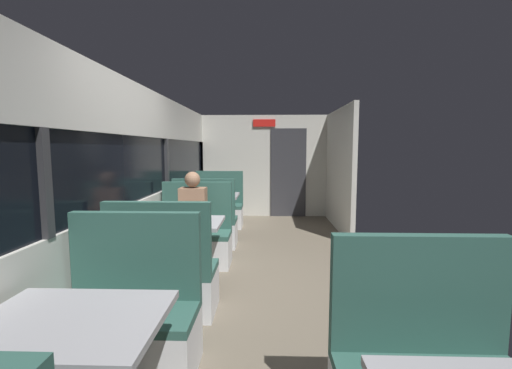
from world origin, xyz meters
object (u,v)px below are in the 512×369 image
(bench_far_window_facing_end, at_px, (206,226))
(bench_mid_window_facing_entry, at_px, (195,240))
(bench_far_window_facing_entry, at_px, (219,210))
(seated_passenger, at_px, (194,226))
(coffee_cup_primary, at_px, (223,193))
(dining_table_near_window, at_px, (70,338))
(bench_near_window_facing_entry, at_px, (129,325))
(dining_table_mid_window, at_px, (182,230))
(dining_table_far_window, at_px, (213,200))
(bench_mid_window_facing_end, at_px, (164,280))

(bench_far_window_facing_end, bearing_deg, bench_mid_window_facing_entry, -90.00)
(bench_far_window_facing_entry, xyz_separation_m, seated_passenger, (0.00, -2.29, 0.21))
(seated_passenger, xyz_separation_m, coffee_cup_primary, (0.21, 1.42, 0.25))
(dining_table_near_window, bearing_deg, seated_passenger, 90.00)
(dining_table_near_window, height_order, bench_far_window_facing_end, bench_far_window_facing_end)
(bench_near_window_facing_entry, bearing_deg, bench_far_window_facing_entry, 90.00)
(dining_table_mid_window, xyz_separation_m, seated_passenger, (0.00, 0.63, -0.10))
(bench_mid_window_facing_entry, bearing_deg, bench_near_window_facing_entry, -90.00)
(bench_near_window_facing_entry, xyz_separation_m, seated_passenger, (0.00, 2.15, 0.21))
(dining_table_near_window, xyz_separation_m, seated_passenger, (0.00, 2.85, -0.10))
(bench_near_window_facing_entry, xyz_separation_m, bench_far_window_facing_end, (0.00, 3.04, 0.00))
(dining_table_mid_window, relative_size, dining_table_far_window, 1.00)
(dining_table_far_window, relative_size, bench_far_window_facing_entry, 0.82)
(bench_near_window_facing_entry, xyz_separation_m, coffee_cup_primary, (0.21, 3.57, 0.46))
(bench_mid_window_facing_end, height_order, bench_far_window_facing_end, same)
(seated_passenger, bearing_deg, bench_far_window_facing_end, 90.00)
(coffee_cup_primary, bearing_deg, dining_table_mid_window, -95.88)
(bench_mid_window_facing_entry, bearing_deg, bench_far_window_facing_end, 90.00)
(bench_mid_window_facing_end, xyz_separation_m, coffee_cup_primary, (0.21, 2.75, 0.46))
(bench_mid_window_facing_entry, height_order, bench_far_window_facing_end, same)
(bench_far_window_facing_end, bearing_deg, bench_far_window_facing_entry, 90.00)
(dining_table_near_window, height_order, seated_passenger, seated_passenger)
(dining_table_near_window, relative_size, bench_far_window_facing_end, 0.82)
(dining_table_near_window, distance_m, dining_table_far_window, 4.44)
(dining_table_mid_window, distance_m, bench_mid_window_facing_entry, 0.77)
(bench_near_window_facing_entry, height_order, seated_passenger, seated_passenger)
(dining_table_mid_window, distance_m, seated_passenger, 0.64)
(bench_far_window_facing_entry, bearing_deg, bench_far_window_facing_end, -90.00)
(bench_far_window_facing_entry, distance_m, coffee_cup_primary, 1.00)
(bench_near_window_facing_entry, height_order, coffee_cup_primary, bench_near_window_facing_entry)
(dining_table_near_window, height_order, bench_mid_window_facing_end, bench_mid_window_facing_end)
(dining_table_mid_window, xyz_separation_m, bench_far_window_facing_entry, (0.00, 2.92, -0.31))
(bench_mid_window_facing_entry, bearing_deg, dining_table_mid_window, -90.00)
(dining_table_near_window, bearing_deg, bench_mid_window_facing_end, 90.00)
(dining_table_mid_window, distance_m, coffee_cup_primary, 2.07)
(bench_mid_window_facing_end, relative_size, coffee_cup_primary, 12.22)
(bench_far_window_facing_end, bearing_deg, coffee_cup_primary, 68.24)
(bench_near_window_facing_entry, distance_m, bench_far_window_facing_entry, 4.44)
(dining_table_near_window, distance_m, bench_near_window_facing_entry, 0.77)
(bench_near_window_facing_entry, height_order, bench_far_window_facing_end, same)
(dining_table_far_window, bearing_deg, bench_mid_window_facing_end, -90.00)
(dining_table_far_window, height_order, seated_passenger, seated_passenger)
(bench_near_window_facing_entry, height_order, dining_table_far_window, bench_near_window_facing_entry)
(seated_passenger, distance_m, coffee_cup_primary, 1.46)
(seated_passenger, relative_size, coffee_cup_primary, 14.00)
(bench_far_window_facing_end, xyz_separation_m, coffee_cup_primary, (0.21, 0.53, 0.46))
(dining_table_near_window, relative_size, coffee_cup_primary, 10.00)
(dining_table_mid_window, xyz_separation_m, bench_mid_window_facing_end, (0.00, -0.70, -0.31))
(bench_mid_window_facing_end, relative_size, dining_table_far_window, 1.22)
(dining_table_far_window, bearing_deg, bench_near_window_facing_entry, -90.00)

